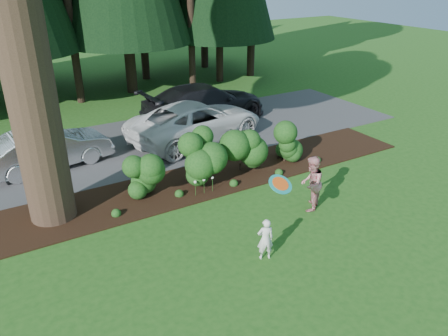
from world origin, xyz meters
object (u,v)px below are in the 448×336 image
at_px(car_dark_suv, 204,103).
at_px(frisbee, 280,184).
at_px(car_silver_wagon, 48,148).
at_px(adult, 311,184).
at_px(child, 265,239).
at_px(car_white_suv, 196,121).

xyz_separation_m(car_dark_suv, frisbee, (-3.35, -9.87, 1.13)).
xyz_separation_m(car_silver_wagon, frisbee, (3.71, -8.26, 1.27)).
relative_size(adult, frisbee, 2.84).
xyz_separation_m(car_silver_wagon, child, (3.43, -8.16, -0.18)).
bearing_deg(child, adult, -133.22).
xyz_separation_m(car_dark_suv, child, (-3.62, -9.77, -0.33)).
relative_size(car_white_suv, car_dark_suv, 0.98).
relative_size(car_silver_wagon, adult, 2.58).
bearing_deg(car_dark_suv, frisbee, 157.18).
height_order(car_silver_wagon, car_white_suv, car_white_suv).
distance_m(car_white_suv, frisbee, 8.29).
bearing_deg(car_dark_suv, car_white_suv, 139.53).
xyz_separation_m(car_silver_wagon, car_white_suv, (5.65, -0.29, 0.09)).
bearing_deg(car_silver_wagon, adult, -147.20).
distance_m(car_white_suv, child, 8.18).
relative_size(child, frisbee, 1.89).
height_order(child, adult, adult).
bearing_deg(adult, car_dark_suv, -136.12).
height_order(car_dark_suv, child, car_dark_suv).
bearing_deg(frisbee, child, 160.12).
height_order(car_silver_wagon, car_dark_suv, car_dark_suv).
distance_m(child, frisbee, 1.48).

